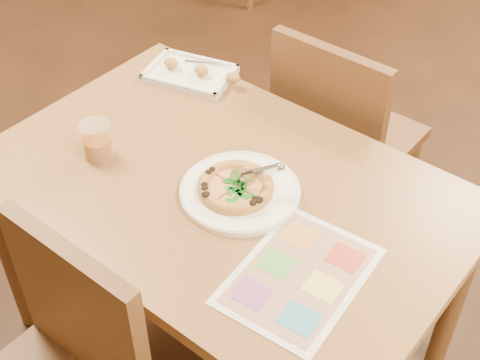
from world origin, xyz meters
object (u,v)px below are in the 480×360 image
Objects in this scene: appetizer_tray at (192,74)px; glass_tumbler at (97,143)px; plate at (240,192)px; pizza_cutter at (256,173)px; chair_far at (338,124)px; menu at (299,276)px; pizza at (236,187)px; dining_table at (223,206)px.

glass_tumbler reaches higher than appetizer_tray.
appetizer_tray is (-0.47, 0.34, 0.01)m from plate.
plate is at bearing 173.74° from pizza_cutter.
chair_far is 0.52m from appetizer_tray.
chair_far is at bearing 96.00° from plate.
appetizer_tray is 0.87× the size of menu.
pizza_cutter is 0.30× the size of menu.
pizza_cutter is 1.03× the size of glass_tumbler.
pizza_cutter is at bearing 34.73° from pizza.
glass_tumbler is at bearing 161.88° from pizza_cutter.
dining_table is 3.93× the size of appetizer_tray.
pizza_cutter is 0.34× the size of appetizer_tray.
dining_table is 0.11m from plate.
glass_tumbler reaches higher than menu.
chair_far reaches higher than pizza.
plate is 1.58× the size of pizza.
pizza reaches higher than menu.
appetizer_tray reaches higher than pizza.
glass_tumbler is (-0.35, -0.13, 0.13)m from dining_table.
glass_tumbler is (-0.35, -0.73, 0.20)m from chair_far.
chair_far is 0.64m from pizza.
appetizer_tray is 3.03× the size of glass_tumbler.
menu is (0.25, -0.15, -0.08)m from pizza_cutter.
chair_far is 0.63m from plate.
pizza is at bearing -129.41° from plate.
glass_tumbler is at bearing 179.70° from menu.
glass_tumbler is (0.06, -0.46, 0.03)m from appetizer_tray.
chair_far reaches higher than appetizer_tray.
pizza_cutter reaches higher than pizza.
pizza_cutter and glass_tumbler have the same top height.
chair_far is at bearing 63.04° from pizza_cutter.
dining_table is 3.43× the size of menu.
appetizer_tray is at bearing 97.93° from glass_tumbler.
pizza is at bearing -12.03° from dining_table.
pizza_cutter is (0.10, 0.02, 0.16)m from dining_table.
chair_far reaches higher than plate.
pizza_cutter is at bearing 18.49° from glass_tumbler.
pizza is at bearing 178.12° from pizza_cutter.
dining_table is at bearing 153.59° from pizza_cutter.
pizza is 1.85× the size of glass_tumbler.
menu is at bearing -67.95° from pizza_cutter.
chair_far is 0.83m from glass_tumbler.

